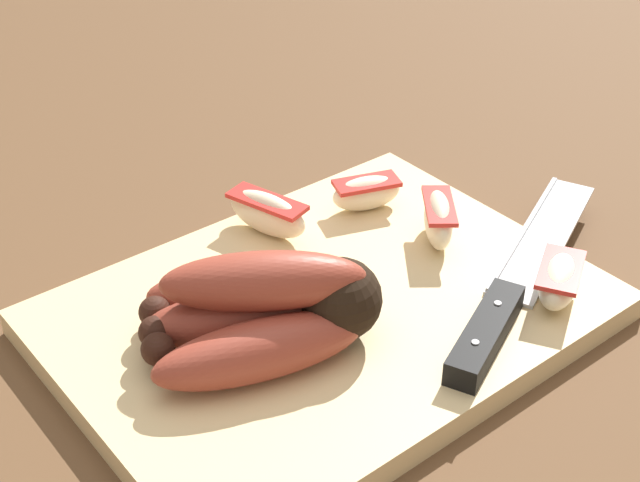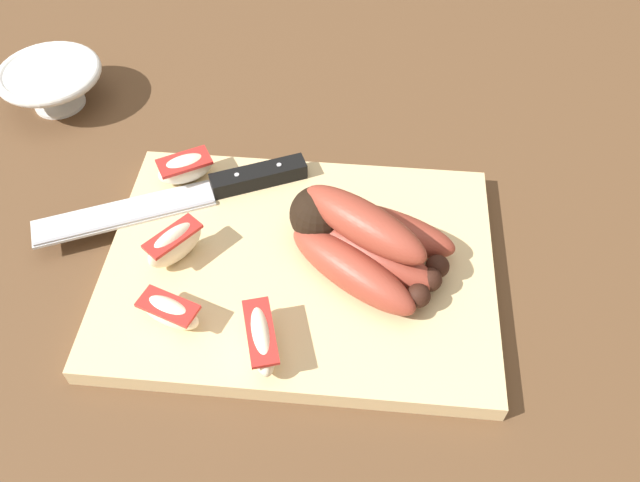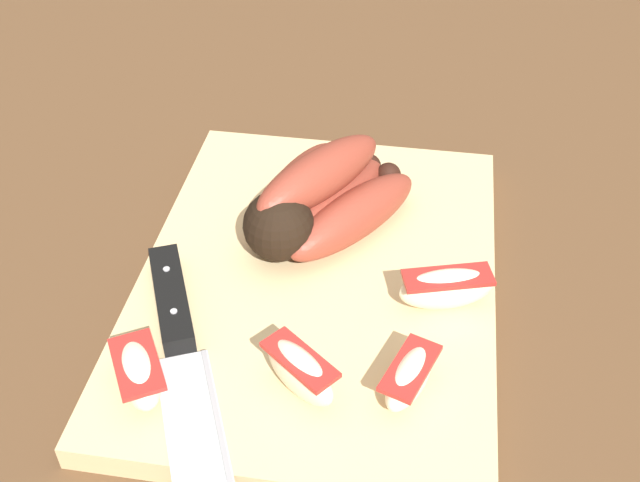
{
  "view_description": "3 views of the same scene",
  "coord_description": "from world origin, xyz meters",
  "px_view_note": "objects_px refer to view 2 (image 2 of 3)",
  "views": [
    {
      "loc": [
        0.3,
        0.39,
        0.41
      ],
      "look_at": [
        -0.03,
        -0.02,
        0.06
      ],
      "focal_mm": 51.0,
      "sensor_mm": 36.0,
      "label": 1
    },
    {
      "loc": [
        0.04,
        -0.37,
        0.5
      ],
      "look_at": [
        0.0,
        0.02,
        0.03
      ],
      "focal_mm": 35.89,
      "sensor_mm": 36.0,
      "label": 2
    },
    {
      "loc": [
        -0.45,
        -0.07,
        0.43
      ],
      "look_at": [
        0.01,
        0.0,
        0.03
      ],
      "focal_mm": 43.95,
      "sensor_mm": 36.0,
      "label": 3
    }
  ],
  "objects_px": {
    "apple_wedge_far": "(186,168)",
    "apple_wedge_near": "(170,311)",
    "ceramic_bowl": "(53,84)",
    "apple_wedge_extra": "(261,338)",
    "banana_bunch": "(360,239)",
    "chefs_knife": "(213,189)",
    "apple_wedge_middle": "(175,244)"
  },
  "relations": [
    {
      "from": "banana_bunch",
      "to": "apple_wedge_far",
      "type": "height_order",
      "value": "banana_bunch"
    },
    {
      "from": "banana_bunch",
      "to": "ceramic_bowl",
      "type": "bearing_deg",
      "value": 149.68
    },
    {
      "from": "banana_bunch",
      "to": "apple_wedge_near",
      "type": "bearing_deg",
      "value": -151.75
    },
    {
      "from": "banana_bunch",
      "to": "apple_wedge_near",
      "type": "xyz_separation_m",
      "value": [
        -0.16,
        -0.09,
        -0.01
      ]
    },
    {
      "from": "chefs_knife",
      "to": "apple_wedge_near",
      "type": "height_order",
      "value": "apple_wedge_near"
    },
    {
      "from": "apple_wedge_middle",
      "to": "apple_wedge_extra",
      "type": "height_order",
      "value": "apple_wedge_middle"
    },
    {
      "from": "apple_wedge_near",
      "to": "chefs_knife",
      "type": "bearing_deg",
      "value": 87.69
    },
    {
      "from": "banana_bunch",
      "to": "apple_wedge_far",
      "type": "xyz_separation_m",
      "value": [
        -0.19,
        0.09,
        -0.01
      ]
    },
    {
      "from": "apple_wedge_near",
      "to": "ceramic_bowl",
      "type": "height_order",
      "value": "ceramic_bowl"
    },
    {
      "from": "apple_wedge_far",
      "to": "apple_wedge_extra",
      "type": "height_order",
      "value": "apple_wedge_extra"
    },
    {
      "from": "apple_wedge_far",
      "to": "apple_wedge_near",
      "type": "bearing_deg",
      "value": -81.7
    },
    {
      "from": "banana_bunch",
      "to": "ceramic_bowl",
      "type": "distance_m",
      "value": 0.44
    },
    {
      "from": "banana_bunch",
      "to": "chefs_knife",
      "type": "relative_size",
      "value": 0.62
    },
    {
      "from": "apple_wedge_near",
      "to": "apple_wedge_far",
      "type": "height_order",
      "value": "apple_wedge_far"
    },
    {
      "from": "chefs_knife",
      "to": "apple_wedge_middle",
      "type": "distance_m",
      "value": 0.09
    },
    {
      "from": "apple_wedge_middle",
      "to": "apple_wedge_extra",
      "type": "relative_size",
      "value": 0.81
    },
    {
      "from": "apple_wedge_middle",
      "to": "apple_wedge_far",
      "type": "relative_size",
      "value": 0.93
    },
    {
      "from": "apple_wedge_extra",
      "to": "apple_wedge_near",
      "type": "bearing_deg",
      "value": 166.06
    },
    {
      "from": "apple_wedge_near",
      "to": "apple_wedge_extra",
      "type": "relative_size",
      "value": 0.84
    },
    {
      "from": "apple_wedge_near",
      "to": "apple_wedge_extra",
      "type": "xyz_separation_m",
      "value": [
        0.08,
        -0.02,
        0.0
      ]
    },
    {
      "from": "chefs_knife",
      "to": "apple_wedge_extra",
      "type": "height_order",
      "value": "apple_wedge_extra"
    },
    {
      "from": "chefs_knife",
      "to": "apple_wedge_near",
      "type": "distance_m",
      "value": 0.16
    },
    {
      "from": "ceramic_bowl",
      "to": "apple_wedge_near",
      "type": "bearing_deg",
      "value": -54.66
    },
    {
      "from": "apple_wedge_near",
      "to": "apple_wedge_far",
      "type": "xyz_separation_m",
      "value": [
        -0.03,
        0.17,
        0.0
      ]
    },
    {
      "from": "apple_wedge_extra",
      "to": "ceramic_bowl",
      "type": "distance_m",
      "value": 0.44
    },
    {
      "from": "chefs_knife",
      "to": "apple_wedge_extra",
      "type": "bearing_deg",
      "value": -66.48
    },
    {
      "from": "apple_wedge_middle",
      "to": "chefs_knife",
      "type": "bearing_deg",
      "value": 78.59
    },
    {
      "from": "chefs_knife",
      "to": "ceramic_bowl",
      "type": "xyz_separation_m",
      "value": [
        -0.22,
        0.15,
        0.0
      ]
    },
    {
      "from": "apple_wedge_near",
      "to": "apple_wedge_far",
      "type": "relative_size",
      "value": 0.96
    },
    {
      "from": "chefs_knife",
      "to": "ceramic_bowl",
      "type": "distance_m",
      "value": 0.27
    },
    {
      "from": "chefs_knife",
      "to": "apple_wedge_near",
      "type": "relative_size",
      "value": 4.37
    },
    {
      "from": "banana_bunch",
      "to": "apple_wedge_middle",
      "type": "relative_size",
      "value": 2.81
    }
  ]
}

